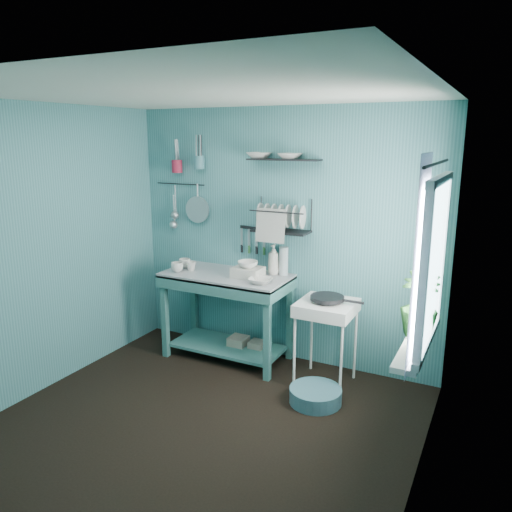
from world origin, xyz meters
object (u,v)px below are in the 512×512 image
at_px(water_bottle, 284,261).
at_px(colander, 197,210).
at_px(utensil_cup_teal, 199,162).
at_px(floor_basin, 315,395).
at_px(work_counter, 227,316).
at_px(potted_plant, 419,304).
at_px(mug_left, 177,267).
at_px(storage_tin_small, 257,350).
at_px(hotplate_stand, 326,343).
at_px(storage_tin_large, 238,347).
at_px(soap_bottle, 274,259).
at_px(frying_pan, 327,298).
at_px(wash_tub, 248,272).
at_px(mug_mid, 191,266).
at_px(mug_right, 185,263).
at_px(utensil_cup_magenta, 177,166).
at_px(dish_rack, 281,216).

relative_size(water_bottle, colander, 1.00).
bearing_deg(utensil_cup_teal, floor_basin, -23.31).
distance_m(work_counter, potted_plant, 2.12).
distance_m(mug_left, storage_tin_small, 1.17).
height_order(mug_left, hotplate_stand, mug_left).
distance_m(water_bottle, hotplate_stand, 0.90).
bearing_deg(storage_tin_large, soap_bottle, 25.11).
bearing_deg(storage_tin_small, hotplate_stand, -11.54).
xyz_separation_m(soap_bottle, frying_pan, (0.66, -0.28, -0.22)).
relative_size(wash_tub, floor_basin, 0.63).
xyz_separation_m(wash_tub, hotplate_stand, (0.83, -0.06, -0.55)).
relative_size(wash_tub, storage_tin_large, 1.27).
height_order(water_bottle, frying_pan, water_bottle).
bearing_deg(hotplate_stand, mug_left, 174.17).
height_order(mug_mid, mug_right, mug_right).
bearing_deg(utensil_cup_magenta, dish_rack, -2.34).
bearing_deg(utensil_cup_magenta, floor_basin, -20.11).
bearing_deg(work_counter, colander, 147.40).
bearing_deg(work_counter, storage_tin_small, 9.73).
relative_size(mug_mid, storage_tin_small, 0.50).
xyz_separation_m(soap_bottle, colander, (-0.91, 0.06, 0.43)).
relative_size(hotplate_stand, utensil_cup_magenta, 6.05).
bearing_deg(mug_right, water_bottle, 12.17).
xyz_separation_m(mug_left, dish_rack, (0.99, 0.34, 0.54)).
bearing_deg(potted_plant, mug_right, 165.93).
relative_size(frying_pan, utensil_cup_teal, 2.31).
bearing_deg(potted_plant, mug_mid, 166.63).
distance_m(frying_pan, dish_rack, 0.91).
relative_size(work_counter, hotplate_stand, 1.60).
distance_m(work_counter, mug_right, 0.70).
height_order(mug_mid, potted_plant, potted_plant).
bearing_deg(mug_mid, utensil_cup_magenta, 139.56).
xyz_separation_m(mug_left, frying_pan, (1.56, 0.08, -0.12)).
distance_m(dish_rack, utensil_cup_magenta, 1.30).
distance_m(work_counter, utensil_cup_teal, 1.59).
bearing_deg(utensil_cup_teal, potted_plant, -19.42).
bearing_deg(floor_basin, potted_plant, -11.36).
xyz_separation_m(soap_bottle, dish_rack, (0.09, -0.02, 0.44)).
bearing_deg(storage_tin_small, work_counter, -165.07).
height_order(dish_rack, colander, dish_rack).
xyz_separation_m(soap_bottle, hotplate_stand, (0.66, -0.28, -0.65)).
height_order(hotplate_stand, potted_plant, potted_plant).
relative_size(mug_right, floor_basin, 0.28).
distance_m(water_bottle, utensil_cup_magenta, 1.52).
height_order(wash_tub, dish_rack, dish_rack).
bearing_deg(storage_tin_small, mug_left, -162.90).
relative_size(mug_mid, dish_rack, 0.18).
bearing_deg(mug_mid, work_counter, 8.97).
relative_size(soap_bottle, floor_basin, 0.67).
distance_m(dish_rack, colander, 1.00).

